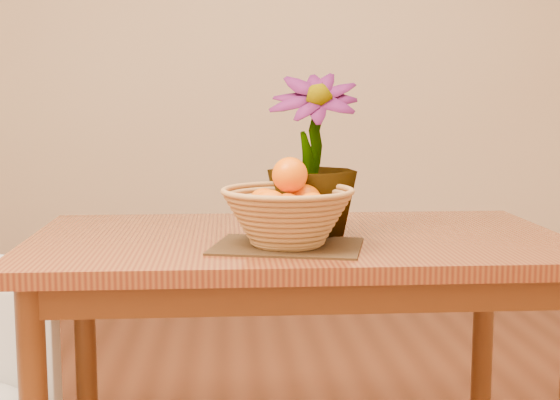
{
  "coord_description": "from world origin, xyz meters",
  "views": [
    {
      "loc": [
        -0.19,
        -1.71,
        1.11
      ],
      "look_at": [
        -0.05,
        0.2,
        0.86
      ],
      "focal_mm": 50.0,
      "sensor_mm": 36.0,
      "label": 1
    }
  ],
  "objects": [
    {
      "name": "wall_back",
      "position": [
        0.0,
        2.25,
        1.35
      ],
      "size": [
        4.0,
        0.02,
        2.7
      ],
      "primitive_type": "cube",
      "color": "beige",
      "rests_on": "floor"
    },
    {
      "name": "placemat",
      "position": [
        -0.04,
        0.14,
        0.75
      ],
      "size": [
        0.4,
        0.34,
        0.01
      ],
      "primitive_type": "cube",
      "rotation": [
        0.0,
        0.0,
        -0.23
      ],
      "color": "#392614",
      "rests_on": "table"
    },
    {
      "name": "wicker_basket",
      "position": [
        -0.04,
        0.14,
        0.82
      ],
      "size": [
        0.32,
        0.32,
        0.13
      ],
      "color": "#A87546",
      "rests_on": "placemat"
    },
    {
      "name": "potted_plant",
      "position": [
        0.04,
        0.31,
        0.96
      ],
      "size": [
        0.27,
        0.27,
        0.43
      ],
      "primitive_type": "imported",
      "rotation": [
        0.0,
        0.0,
        -0.15
      ],
      "color": "#1D4313",
      "rests_on": "table"
    },
    {
      "name": "orange_pile",
      "position": [
        -0.04,
        0.14,
        0.87
      ],
      "size": [
        0.19,
        0.2,
        0.16
      ],
      "rotation": [
        0.0,
        0.0,
        0.26
      ],
      "color": "#F76604",
      "rests_on": "wicker_basket"
    },
    {
      "name": "table",
      "position": [
        0.0,
        0.3,
        0.66
      ],
      "size": [
        1.4,
        0.8,
        0.75
      ],
      "color": "brown",
      "rests_on": "floor"
    }
  ]
}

